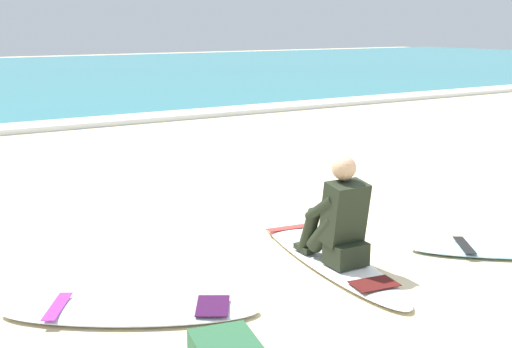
% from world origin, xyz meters
% --- Properties ---
extents(ground_plane, '(80.00, 80.00, 0.00)m').
position_xyz_m(ground_plane, '(0.00, 0.00, 0.00)').
color(ground_plane, beige).
extents(breaking_foam, '(80.00, 0.90, 0.11)m').
position_xyz_m(breaking_foam, '(0.00, 9.09, 0.06)').
color(breaking_foam, white).
rests_on(breaking_foam, ground).
extents(surfboard_main, '(0.91, 2.64, 0.08)m').
position_xyz_m(surfboard_main, '(-0.02, 0.20, 0.04)').
color(surfboard_main, white).
rests_on(surfboard_main, ground).
extents(surfer_seated, '(0.38, 0.71, 0.95)m').
position_xyz_m(surfer_seated, '(-0.07, -0.05, 0.44)').
color(surfer_seated, black).
rests_on(surfer_seated, surfboard_main).
extents(surfboard_spare_near, '(1.90, 1.43, 0.08)m').
position_xyz_m(surfboard_spare_near, '(-1.96, 0.02, 0.04)').
color(surfboard_spare_near, silver).
rests_on(surfboard_spare_near, ground).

